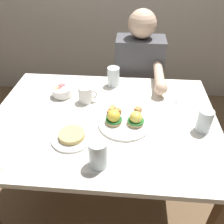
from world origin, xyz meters
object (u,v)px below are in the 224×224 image
object	(u,v)px
eggs_benedict_plate	(124,120)
diner_person	(139,79)
dining_table	(104,133)
coffee_mug	(86,94)
water_glass_near	(98,155)
fork	(180,97)
water_glass_far	(113,78)
side_plate	(72,136)
water_glass_extra	(204,122)
fruit_bowl	(62,91)

from	to	relation	value
eggs_benedict_plate	diner_person	xyz separation A→B (m)	(0.09, 0.64, -0.11)
dining_table	coffee_mug	size ratio (longest dim) A/B	10.78
eggs_benedict_plate	water_glass_near	world-z (taller)	water_glass_near
dining_table	coffee_mug	distance (m)	0.24
dining_table	eggs_benedict_plate	distance (m)	0.18
dining_table	diner_person	xyz separation A→B (m)	(0.20, 0.60, 0.02)
eggs_benedict_plate	fork	world-z (taller)	eggs_benedict_plate
coffee_mug	eggs_benedict_plate	bearing A→B (deg)	-39.68
eggs_benedict_plate	water_glass_near	distance (m)	0.29
water_glass_far	side_plate	bearing A→B (deg)	-106.73
fork	dining_table	bearing A→B (deg)	-152.00
eggs_benedict_plate	side_plate	size ratio (longest dim) A/B	1.35
coffee_mug	water_glass_near	size ratio (longest dim) A/B	0.87
water_glass_extra	fruit_bowl	bearing A→B (deg)	161.93
eggs_benedict_plate	side_plate	xyz separation A→B (m)	(-0.24, -0.13, -0.01)
water_glass_near	water_glass_far	size ratio (longest dim) A/B	1.06
dining_table	diner_person	world-z (taller)	diner_person
water_glass_near	water_glass_far	bearing A→B (deg)	89.19
fruit_bowl	fork	distance (m)	0.70
fork	water_glass_near	distance (m)	0.69
fork	water_glass_far	xyz separation A→B (m)	(-0.41, 0.11, 0.05)
fork	water_glass_extra	bearing A→B (deg)	-76.80
coffee_mug	water_glass_extra	world-z (taller)	water_glass_extra
dining_table	water_glass_extra	xyz separation A→B (m)	(0.50, -0.06, 0.16)
water_glass_near	diner_person	xyz separation A→B (m)	(0.18, 0.92, -0.15)
coffee_mug	water_glass_near	distance (m)	0.48
side_plate	water_glass_far	bearing A→B (deg)	73.27
fork	water_glass_extra	distance (m)	0.30
fork	water_glass_extra	xyz separation A→B (m)	(0.07, -0.29, 0.05)
water_glass_far	dining_table	bearing A→B (deg)	-94.25
water_glass_extra	dining_table	bearing A→B (deg)	173.42
water_glass_near	water_glass_extra	distance (m)	0.55
coffee_mug	fork	distance (m)	0.56
fruit_bowl	water_glass_extra	size ratio (longest dim) A/B	1.02
fruit_bowl	side_plate	xyz separation A→B (m)	(0.14, -0.37, -0.02)
coffee_mug	diner_person	size ratio (longest dim) A/B	0.10
water_glass_near	diner_person	size ratio (longest dim) A/B	0.11
coffee_mug	water_glass_near	xyz separation A→B (m)	(0.13, -0.46, 0.01)
dining_table	water_glass_near	size ratio (longest dim) A/B	9.34
fruit_bowl	water_glass_extra	distance (m)	0.81
eggs_benedict_plate	fork	bearing A→B (deg)	40.36
side_plate	diner_person	size ratio (longest dim) A/B	0.18
eggs_benedict_plate	diner_person	size ratio (longest dim) A/B	0.24
eggs_benedict_plate	diner_person	bearing A→B (deg)	82.43
fork	water_glass_far	bearing A→B (deg)	164.51
diner_person	fork	bearing A→B (deg)	-57.57
water_glass_far	diner_person	world-z (taller)	diner_person
eggs_benedict_plate	water_glass_extra	world-z (taller)	water_glass_extra
fork	water_glass_extra	world-z (taller)	water_glass_extra
dining_table	water_glass_extra	world-z (taller)	water_glass_extra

